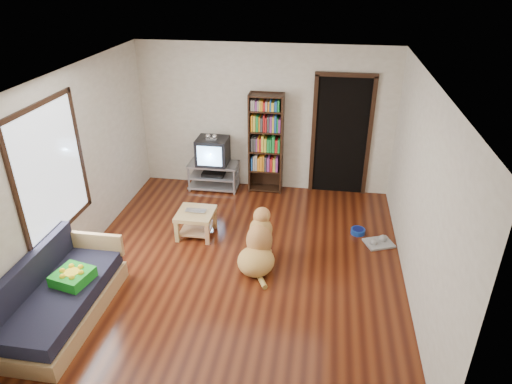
# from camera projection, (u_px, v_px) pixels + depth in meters

# --- Properties ---
(ground) EXTENTS (5.00, 5.00, 0.00)m
(ground) POSITION_uv_depth(u_px,v_px,m) (239.00, 263.00, 6.42)
(ground) COLOR #5B240F
(ground) RESTS_ON ground
(ceiling) EXTENTS (5.00, 5.00, 0.00)m
(ceiling) POSITION_uv_depth(u_px,v_px,m) (235.00, 78.00, 5.23)
(ceiling) COLOR white
(ceiling) RESTS_ON ground
(wall_back) EXTENTS (4.50, 0.00, 4.50)m
(wall_back) POSITION_uv_depth(u_px,v_px,m) (265.00, 119.00, 8.02)
(wall_back) COLOR silver
(wall_back) RESTS_ON ground
(wall_front) EXTENTS (4.50, 0.00, 4.50)m
(wall_front) POSITION_uv_depth(u_px,v_px,m) (177.00, 314.00, 3.63)
(wall_front) COLOR silver
(wall_front) RESTS_ON ground
(wall_left) EXTENTS (0.00, 5.00, 5.00)m
(wall_left) POSITION_uv_depth(u_px,v_px,m) (73.00, 169.00, 6.13)
(wall_left) COLOR silver
(wall_left) RESTS_ON ground
(wall_right) EXTENTS (0.00, 5.00, 5.00)m
(wall_right) POSITION_uv_depth(u_px,v_px,m) (420.00, 192.00, 5.51)
(wall_right) COLOR silver
(wall_right) RESTS_ON ground
(green_cushion) EXTENTS (0.47, 0.47, 0.13)m
(green_cushion) POSITION_uv_depth(u_px,v_px,m) (73.00, 277.00, 5.36)
(green_cushion) COLOR green
(green_cushion) RESTS_ON sofa
(laptop) EXTENTS (0.32, 0.21, 0.02)m
(laptop) POSITION_uv_depth(u_px,v_px,m) (195.00, 212.00, 6.87)
(laptop) COLOR silver
(laptop) RESTS_ON coffee_table
(dog_bowl) EXTENTS (0.22, 0.22, 0.08)m
(dog_bowl) POSITION_uv_depth(u_px,v_px,m) (358.00, 231.00, 7.09)
(dog_bowl) COLOR navy
(dog_bowl) RESTS_ON ground
(grey_rag) EXTENTS (0.49, 0.45, 0.03)m
(grey_rag) POSITION_uv_depth(u_px,v_px,m) (379.00, 243.00, 6.84)
(grey_rag) COLOR #A6A6A6
(grey_rag) RESTS_ON ground
(window) EXTENTS (0.03, 1.46, 1.70)m
(window) POSITION_uv_depth(u_px,v_px,m) (51.00, 170.00, 5.60)
(window) COLOR white
(window) RESTS_ON wall_left
(doorway) EXTENTS (1.03, 0.05, 2.19)m
(doorway) POSITION_uv_depth(u_px,v_px,m) (341.00, 133.00, 7.90)
(doorway) COLOR black
(doorway) RESTS_ON wall_back
(tv_stand) EXTENTS (0.90, 0.45, 0.50)m
(tv_stand) POSITION_uv_depth(u_px,v_px,m) (214.00, 175.00, 8.40)
(tv_stand) COLOR #99999E
(tv_stand) RESTS_ON ground
(crt_tv) EXTENTS (0.55, 0.52, 0.58)m
(crt_tv) POSITION_uv_depth(u_px,v_px,m) (213.00, 150.00, 8.20)
(crt_tv) COLOR black
(crt_tv) RESTS_ON tv_stand
(bookshelf) EXTENTS (0.60, 0.30, 1.80)m
(bookshelf) POSITION_uv_depth(u_px,v_px,m) (266.00, 138.00, 8.01)
(bookshelf) COLOR black
(bookshelf) RESTS_ON ground
(sofa) EXTENTS (0.80, 1.80, 0.80)m
(sofa) POSITION_uv_depth(u_px,v_px,m) (60.00, 299.00, 5.34)
(sofa) COLOR tan
(sofa) RESTS_ON ground
(coffee_table) EXTENTS (0.55, 0.55, 0.40)m
(coffee_table) POSITION_uv_depth(u_px,v_px,m) (196.00, 219.00, 6.95)
(coffee_table) COLOR tan
(coffee_table) RESTS_ON ground
(dog) EXTENTS (0.55, 1.00, 0.81)m
(dog) POSITION_uv_depth(u_px,v_px,m) (258.00, 247.00, 6.25)
(dog) COLOR tan
(dog) RESTS_ON ground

